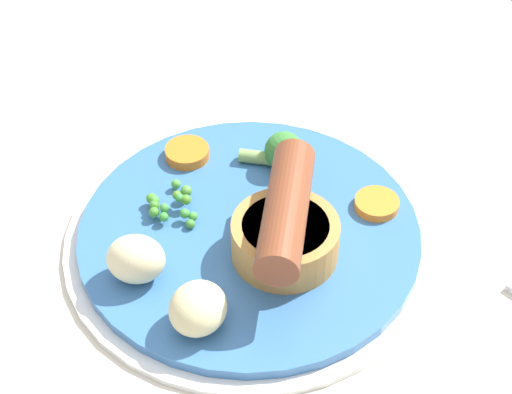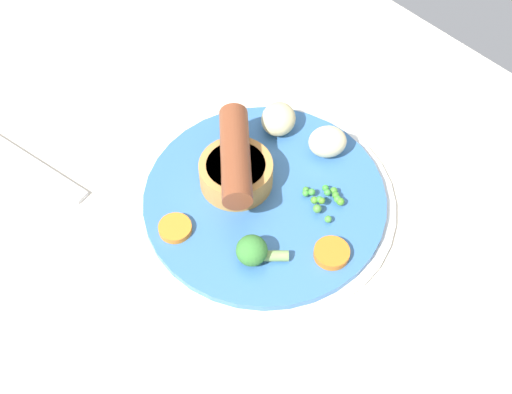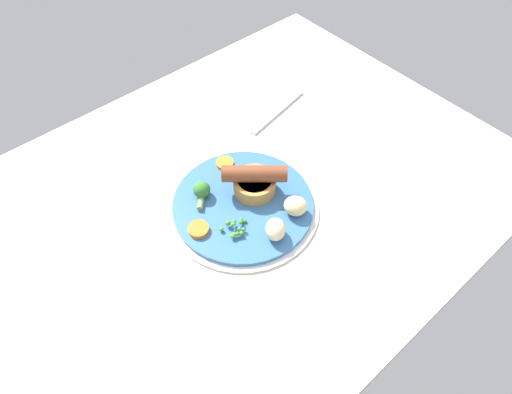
# 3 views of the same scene
# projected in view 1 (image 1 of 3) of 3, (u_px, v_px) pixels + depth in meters

# --- Properties ---
(dining_table) EXTENTS (1.10, 0.80, 0.03)m
(dining_table) POSITION_uv_depth(u_px,v_px,m) (288.00, 243.00, 0.69)
(dining_table) COLOR beige
(dining_table) RESTS_ON ground
(dinner_plate) EXTENTS (0.29, 0.29, 0.01)m
(dinner_plate) POSITION_uv_depth(u_px,v_px,m) (249.00, 237.00, 0.67)
(dinner_plate) COLOR silver
(dinner_plate) RESTS_ON dining_table
(sausage_pudding) EXTENTS (0.11, 0.10, 0.06)m
(sausage_pudding) POSITION_uv_depth(u_px,v_px,m) (285.00, 228.00, 0.62)
(sausage_pudding) COLOR #BC8442
(sausage_pudding) RESTS_ON dinner_plate
(pea_pile) EXTENTS (0.05, 0.04, 0.02)m
(pea_pile) POSITION_uv_depth(u_px,v_px,m) (172.00, 203.00, 0.67)
(pea_pile) COLOR green
(pea_pile) RESTS_ON dinner_plate
(broccoli_floret_near) EXTENTS (0.05, 0.05, 0.03)m
(broccoli_floret_near) POSITION_uv_depth(u_px,v_px,m) (281.00, 152.00, 0.70)
(broccoli_floret_near) COLOR #387A33
(broccoli_floret_near) RESTS_ON dinner_plate
(potato_chunk_0) EXTENTS (0.05, 0.06, 0.04)m
(potato_chunk_0) POSITION_uv_depth(u_px,v_px,m) (136.00, 259.00, 0.61)
(potato_chunk_0) COLOR beige
(potato_chunk_0) RESTS_ON dinner_plate
(potato_chunk_2) EXTENTS (0.05, 0.06, 0.04)m
(potato_chunk_2) POSITION_uv_depth(u_px,v_px,m) (198.00, 308.00, 0.58)
(potato_chunk_2) COLOR beige
(potato_chunk_2) RESTS_ON dinner_plate
(carrot_slice_0) EXTENTS (0.04, 0.04, 0.01)m
(carrot_slice_0) POSITION_uv_depth(u_px,v_px,m) (377.00, 204.00, 0.67)
(carrot_slice_0) COLOR orange
(carrot_slice_0) RESTS_ON dinner_plate
(carrot_slice_1) EXTENTS (0.05, 0.05, 0.01)m
(carrot_slice_1) POSITION_uv_depth(u_px,v_px,m) (187.00, 153.00, 0.72)
(carrot_slice_1) COLOR orange
(carrot_slice_1) RESTS_ON dinner_plate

